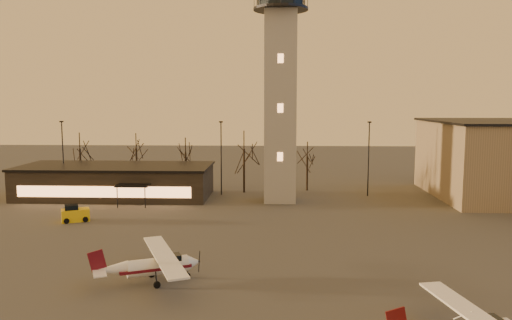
# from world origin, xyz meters

# --- Properties ---
(ground) EXTENTS (220.00, 220.00, 0.00)m
(ground) POSITION_xyz_m (0.00, 0.00, 0.00)
(ground) COLOR #3C3A37
(ground) RESTS_ON ground
(control_tower) EXTENTS (6.80, 6.80, 32.60)m
(control_tower) POSITION_xyz_m (0.00, 30.00, 16.33)
(control_tower) COLOR #9E9B96
(control_tower) RESTS_ON ground
(terminal) EXTENTS (25.40, 12.20, 4.30)m
(terminal) POSITION_xyz_m (-21.99, 31.98, 2.16)
(terminal) COLOR black
(terminal) RESTS_ON ground
(light_poles) EXTENTS (58.50, 12.25, 10.14)m
(light_poles) POSITION_xyz_m (0.50, 31.00, 5.41)
(light_poles) COLOR black
(light_poles) RESTS_ON ground
(tree_row) EXTENTS (37.20, 9.20, 8.80)m
(tree_row) POSITION_xyz_m (-13.70, 39.16, 5.94)
(tree_row) COLOR black
(tree_row) RESTS_ON ground
(cessna_rear) EXTENTS (8.27, 9.97, 2.84)m
(cessna_rear) POSITION_xyz_m (-8.78, 0.64, 0.97)
(cessna_rear) COLOR silver
(cessna_rear) RESTS_ON ground
(service_cart) EXTENTS (3.22, 2.69, 1.80)m
(service_cart) POSITION_xyz_m (-22.09, 18.20, 0.69)
(service_cart) COLOR yellow
(service_cart) RESTS_ON ground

